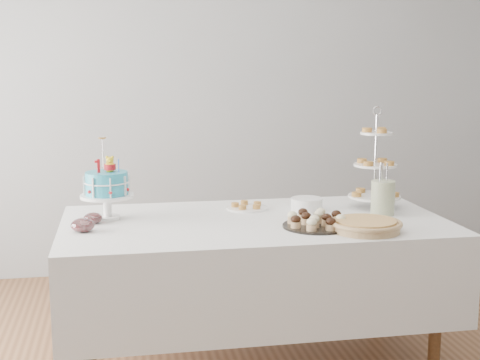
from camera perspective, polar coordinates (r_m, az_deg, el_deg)
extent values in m
cube|color=gray|center=(4.96, -2.74, 7.58)|extent=(5.00, 0.04, 2.70)
cube|color=silver|center=(3.43, 1.24, -7.08)|extent=(1.92, 1.02, 0.45)
cylinder|color=brown|center=(3.09, -12.78, -13.40)|extent=(0.06, 0.06, 0.67)
cylinder|color=brown|center=(3.43, 16.36, -11.20)|extent=(0.06, 0.06, 0.67)
cylinder|color=brown|center=(3.78, -12.36, -9.02)|extent=(0.06, 0.06, 0.67)
cylinder|color=brown|center=(4.06, 11.65, -7.67)|extent=(0.06, 0.06, 0.67)
cylinder|color=teal|center=(3.42, -11.31, -0.27)|extent=(0.21, 0.21, 0.12)
torus|color=white|center=(3.42, -11.31, -0.17)|extent=(0.22, 0.22, 0.01)
cube|color=red|center=(3.39, -11.98, 1.18)|extent=(0.02, 0.02, 0.07)
cylinder|color=blue|center=(3.39, -10.32, 1.23)|extent=(0.01, 0.01, 0.07)
cylinder|color=silver|center=(3.42, -11.62, 2.09)|extent=(0.00, 0.00, 0.16)
cylinder|color=gold|center=(3.41, -11.67, 3.53)|extent=(0.04, 0.04, 0.01)
cylinder|color=black|center=(3.24, 6.52, -3.93)|extent=(0.33, 0.33, 0.01)
ellipsoid|color=black|center=(3.21, 5.45, -3.17)|extent=(0.05, 0.05, 0.04)
ellipsoid|color=#F1EABB|center=(3.25, 7.60, -3.06)|extent=(0.05, 0.05, 0.04)
cylinder|color=tan|center=(3.20, 10.69, -3.96)|extent=(0.32, 0.32, 0.04)
cylinder|color=#B58346|center=(3.19, 10.71, -3.54)|extent=(0.28, 0.28, 0.02)
torus|color=tan|center=(3.19, 10.71, -3.62)|extent=(0.34, 0.34, 0.02)
cylinder|color=silver|center=(3.69, 11.49, 1.57)|extent=(0.01, 0.01, 0.51)
cylinder|color=white|center=(3.72, 11.39, -1.38)|extent=(0.29, 0.29, 0.01)
cylinder|color=white|center=(3.70, 11.48, 1.26)|extent=(0.23, 0.23, 0.01)
cylinder|color=white|center=(3.67, 11.57, 3.93)|extent=(0.17, 0.17, 0.01)
torus|color=silver|center=(3.66, 11.63, 5.80)|extent=(0.05, 0.01, 0.05)
cylinder|color=white|center=(3.60, 5.71, -2.06)|extent=(0.17, 0.17, 0.07)
cylinder|color=white|center=(3.62, 0.62, -2.41)|extent=(0.23, 0.23, 0.01)
ellipsoid|color=silver|center=(3.21, -13.27, -3.77)|extent=(0.11, 0.11, 0.07)
cylinder|color=#610809|center=(3.21, -13.27, -3.86)|extent=(0.08, 0.08, 0.03)
ellipsoid|color=silver|center=(3.37, -12.44, -3.20)|extent=(0.09, 0.09, 0.05)
cylinder|color=#610809|center=(3.37, -12.43, -3.27)|extent=(0.06, 0.06, 0.03)
cylinder|color=beige|center=(3.55, 12.09, -1.49)|extent=(0.12, 0.12, 0.18)
cylinder|color=beige|center=(3.57, 13.01, -1.19)|extent=(0.01, 0.01, 0.09)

